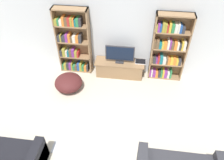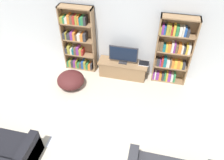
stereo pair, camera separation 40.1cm
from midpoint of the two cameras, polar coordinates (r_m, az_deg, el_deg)
The scene contains 8 objects.
wall_back at distance 6.31m, azimuth 4.36°, elevation 12.18°, with size 8.80×0.06×2.60m.
bookshelf_left at distance 6.60m, azimuth -7.11°, elevation 10.09°, with size 0.97×0.30×2.03m.
bookshelf_right at distance 6.31m, azimuth 17.26°, elevation 6.95°, with size 0.97×0.30×2.03m.
tv_stand at distance 6.63m, azimuth 4.57°, elevation 2.87°, with size 1.47×0.48×0.49m.
television at distance 6.30m, azimuth 4.81°, elevation 6.60°, with size 0.84×0.16×0.55m.
laptop at distance 6.50m, azimuth 10.12°, elevation 4.25°, with size 0.31×0.25×0.03m.
area_rug at distance 5.40m, azimuth -2.84°, elevation -12.63°, with size 1.82×1.44×0.02m.
beanbag_ottoman at distance 6.34m, azimuth -8.96°, elevation -0.04°, with size 0.78×0.78×0.45m, color #4C1E1E.
Camera 2 is at (0.97, -1.18, 4.38)m, focal length 35.00 mm.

